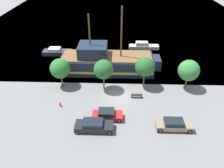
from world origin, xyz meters
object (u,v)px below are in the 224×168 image
object	(u,v)px
moored_boat_outer	(57,52)
bench_promenade_east	(137,95)
pirate_ship	(106,61)
fire_hydrant	(60,104)
parked_car_curb_front	(174,125)
parked_car_curb_rear	(94,126)
moored_boat_dockside	(143,46)
parked_car_curb_mid	(107,115)

from	to	relation	value
moored_boat_outer	bench_promenade_east	bearing A→B (deg)	-43.18
pirate_ship	moored_boat_outer	world-z (taller)	pirate_ship
fire_hydrant	parked_car_curb_front	bearing A→B (deg)	-14.52
parked_car_curb_rear	bench_promenade_east	xyz separation A→B (m)	(5.99, 7.22, -0.27)
parked_car_curb_rear	bench_promenade_east	size ratio (longest dim) A/B	2.86
fire_hydrant	bench_promenade_east	xyz separation A→B (m)	(11.49, 2.59, 0.03)
pirate_ship	parked_car_curb_rear	size ratio (longest dim) A/B	3.70
moored_boat_outer	parked_car_curb_rear	size ratio (longest dim) A/B	1.22
pirate_ship	moored_boat_dockside	size ratio (longest dim) A/B	2.72
bench_promenade_east	parked_car_curb_front	bearing A→B (deg)	-56.57
pirate_ship	moored_boat_dockside	xyz separation A→B (m)	(8.01, 10.60, -1.35)
parked_car_curb_mid	parked_car_curb_rear	world-z (taller)	parked_car_curb_rear
moored_boat_outer	parked_car_curb_rear	world-z (taller)	moored_boat_outer
parked_car_curb_rear	bench_promenade_east	distance (m)	9.38
moored_boat_outer	parked_car_curb_mid	world-z (taller)	moored_boat_outer
pirate_ship	parked_car_curb_rear	distance (m)	15.84
fire_hydrant	parked_car_curb_rear	bearing A→B (deg)	-40.05
parked_car_curb_mid	parked_car_curb_rear	size ratio (longest dim) A/B	0.84
parked_car_curb_mid	parked_car_curb_front	bearing A→B (deg)	-11.07
parked_car_curb_front	bench_promenade_east	size ratio (longest dim) A/B	2.73
pirate_ship	parked_car_curb_mid	distance (m)	13.64
parked_car_curb_mid	fire_hydrant	distance (m)	7.51
parked_car_curb_rear	moored_boat_dockside	bearing A→B (deg)	71.77
pirate_ship	fire_hydrant	distance (m)	12.84
moored_boat_dockside	fire_hydrant	bearing A→B (deg)	-123.10
parked_car_curb_mid	fire_hydrant	xyz separation A→B (m)	(-7.11, 2.40, -0.29)
moored_boat_outer	parked_car_curb_mid	xyz separation A→B (m)	(12.10, -20.46, 0.12)
moored_boat_dockside	bench_promenade_east	size ratio (longest dim) A/B	3.88
moored_boat_dockside	bench_promenade_east	distance (m)	19.35
parked_car_curb_rear	parked_car_curb_mid	bearing A→B (deg)	54.07
parked_car_curb_rear	pirate_ship	bearing A→B (deg)	87.54
moored_boat_dockside	moored_boat_outer	distance (m)	19.53
pirate_ship	moored_boat_dockside	world-z (taller)	pirate_ship
parked_car_curb_rear	fire_hydrant	world-z (taller)	parked_car_curb_rear
moored_boat_outer	bench_promenade_east	distance (m)	22.61
pirate_ship	fire_hydrant	bearing A→B (deg)	-118.96
pirate_ship	moored_boat_outer	xyz separation A→B (m)	(-11.17, 6.91, -1.38)
moored_boat_outer	fire_hydrant	world-z (taller)	moored_boat_outer
parked_car_curb_mid	bench_promenade_east	distance (m)	6.65
moored_boat_dockside	parked_car_curb_mid	size ratio (longest dim) A/B	1.61
moored_boat_dockside	bench_promenade_east	xyz separation A→B (m)	(-2.69, -19.16, -0.16)
moored_boat_outer	fire_hydrant	xyz separation A→B (m)	(5.00, -18.06, -0.16)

